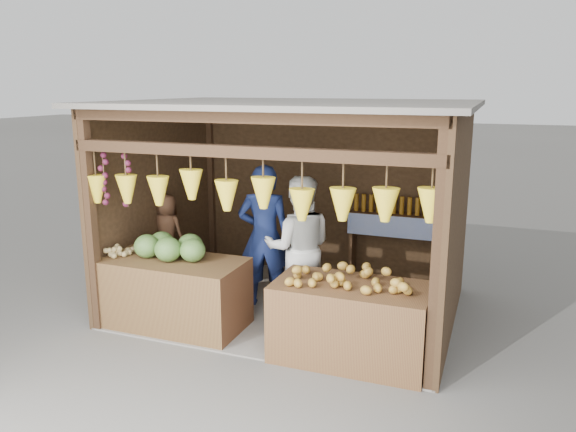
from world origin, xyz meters
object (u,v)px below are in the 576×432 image
object	(u,v)px
man_standing	(265,237)
woman_standing	(299,248)
counter_right	(351,322)
vendor_seated	(167,232)
counter_left	(173,293)

from	to	relation	value
man_standing	woman_standing	bearing A→B (deg)	148.13
counter_right	vendor_seated	bearing A→B (deg)	159.43
counter_left	man_standing	bearing A→B (deg)	51.51
counter_right	woman_standing	bearing A→B (deg)	135.50
woman_standing	vendor_seated	xyz separation A→B (m)	(-2.02, 0.22, -0.04)
counter_left	vendor_seated	world-z (taller)	vendor_seated
counter_left	counter_right	bearing A→B (deg)	-1.72
man_standing	vendor_seated	bearing A→B (deg)	-16.11
counter_right	woman_standing	size ratio (longest dim) A/B	0.90
man_standing	vendor_seated	world-z (taller)	man_standing
man_standing	vendor_seated	distance (m)	1.49
counter_left	woman_standing	distance (m)	1.62
counter_left	counter_right	size ratio (longest dim) A/B	1.07
woman_standing	counter_right	bearing A→B (deg)	116.16
vendor_seated	woman_standing	bearing A→B (deg)	179.36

